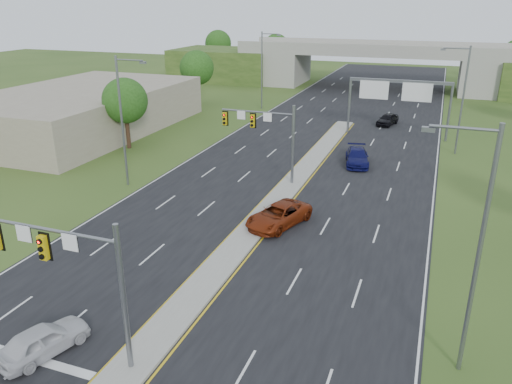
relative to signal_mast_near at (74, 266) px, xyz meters
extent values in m
plane|color=#2F4A1A|center=(2.26, 0.07, -4.73)|extent=(240.00, 240.00, 0.00)
cube|color=black|center=(2.26, 35.07, -4.72)|extent=(24.00, 160.00, 0.02)
cube|color=gray|center=(2.26, 23.07, -4.63)|extent=(2.00, 54.00, 0.16)
cube|color=gold|center=(1.11, 23.07, -4.70)|extent=(0.12, 54.00, 0.01)
cube|color=gold|center=(3.41, 23.07, -4.70)|extent=(0.12, 54.00, 0.01)
cube|color=silver|center=(-9.54, 35.07, -4.70)|extent=(0.12, 160.00, 0.01)
cube|color=silver|center=(14.06, 35.07, -4.70)|extent=(0.12, 160.00, 0.01)
cylinder|color=slate|center=(2.26, 0.07, -1.23)|extent=(0.24, 0.24, 7.00)
cylinder|color=slate|center=(-0.99, 0.07, 1.47)|extent=(6.50, 0.16, 0.16)
cube|color=gold|center=(-1.31, -0.18, 0.72)|extent=(0.35, 0.25, 1.10)
cube|color=black|center=(-1.31, -0.04, 0.72)|extent=(0.55, 0.04, 1.30)
sphere|color=#FF0C05|center=(-1.31, -0.31, 1.07)|extent=(0.20, 0.20, 0.20)
cube|color=white|center=(-2.42, -0.03, 1.12)|extent=(0.75, 0.04, 0.75)
cube|color=white|center=(-0.01, -0.03, 1.12)|extent=(0.75, 0.04, 0.75)
cylinder|color=slate|center=(2.26, 25.07, -1.23)|extent=(0.24, 0.24, 7.00)
cylinder|color=slate|center=(-0.99, 25.07, 1.47)|extent=(6.50, 0.16, 0.16)
cube|color=gold|center=(-1.31, 24.82, 0.72)|extent=(0.35, 0.25, 1.10)
cube|color=gold|center=(-3.91, 24.82, 0.72)|extent=(0.35, 0.25, 1.10)
cube|color=black|center=(-1.31, 24.96, 0.72)|extent=(0.55, 0.04, 1.30)
cube|color=black|center=(-3.91, 24.96, 0.72)|extent=(0.55, 0.04, 1.30)
sphere|color=#FF0C05|center=(-1.31, 24.69, 1.07)|extent=(0.20, 0.20, 0.20)
sphere|color=#FF0C05|center=(-3.91, 24.69, 1.07)|extent=(0.20, 0.20, 0.20)
cube|color=white|center=(-2.42, 24.97, 1.12)|extent=(0.75, 0.04, 0.75)
cube|color=white|center=(-0.01, 24.97, 1.12)|extent=(0.75, 0.04, 0.75)
cylinder|color=slate|center=(3.46, 45.07, -1.43)|extent=(0.28, 0.28, 6.60)
cylinder|color=slate|center=(14.76, 45.07, -1.43)|extent=(0.28, 0.28, 6.60)
cube|color=slate|center=(9.11, 45.07, 1.77)|extent=(11.50, 0.35, 0.35)
cube|color=#0D5F21|center=(6.26, 44.87, 0.67)|extent=(3.20, 0.08, 2.00)
cube|color=#0D5F21|center=(11.06, 44.87, 0.67)|extent=(3.20, 0.08, 2.00)
cube|color=silver|center=(6.26, 44.82, 0.67)|extent=(3.30, 0.03, 2.10)
cube|color=silver|center=(11.06, 44.82, 0.67)|extent=(3.30, 0.03, 2.10)
cube|color=gray|center=(-14.74, 80.07, -1.73)|extent=(6.00, 12.00, 6.00)
cube|color=gray|center=(19.26, 80.07, -1.73)|extent=(6.00, 12.00, 6.00)
cube|color=#2F4A1A|center=(-27.74, 80.07, -1.73)|extent=(20.00, 14.00, 6.00)
cube|color=gray|center=(2.26, 80.07, 1.87)|extent=(50.00, 12.00, 1.20)
cube|color=gray|center=(2.26, 74.27, 2.92)|extent=(50.00, 0.40, 0.90)
cube|color=gray|center=(2.26, 85.87, 2.92)|extent=(50.00, 0.40, 0.90)
cylinder|color=slate|center=(-11.24, 20.07, 0.77)|extent=(0.20, 0.20, 11.00)
cylinder|color=slate|center=(-9.99, 20.07, 5.97)|extent=(2.50, 0.12, 0.12)
cube|color=slate|center=(-8.74, 20.07, 5.82)|extent=(0.50, 0.25, 0.18)
cylinder|color=slate|center=(-11.24, 55.07, 0.77)|extent=(0.20, 0.20, 11.00)
cylinder|color=slate|center=(-9.99, 55.07, 5.97)|extent=(2.50, 0.12, 0.12)
cube|color=slate|center=(-8.74, 55.07, 5.82)|extent=(0.50, 0.25, 0.18)
cylinder|color=slate|center=(15.76, 5.07, 0.77)|extent=(0.20, 0.20, 11.00)
cylinder|color=slate|center=(14.51, 5.07, 5.97)|extent=(2.50, 0.12, 0.12)
cube|color=slate|center=(13.26, 5.07, 5.82)|extent=(0.50, 0.25, 0.18)
cylinder|color=slate|center=(15.76, 40.07, 0.77)|extent=(0.20, 0.20, 11.00)
cylinder|color=slate|center=(14.51, 40.07, 5.97)|extent=(2.50, 0.12, 0.12)
cube|color=slate|center=(13.26, 40.07, 5.82)|extent=(0.50, 0.25, 0.18)
cylinder|color=#382316|center=(-17.74, 30.07, -2.73)|extent=(0.44, 0.44, 4.00)
sphere|color=#1E4312|center=(-17.74, 30.07, 0.47)|extent=(4.80, 4.80, 4.80)
cylinder|color=#382316|center=(-21.74, 55.07, -2.60)|extent=(0.44, 0.44, 4.25)
sphere|color=#1E4312|center=(-21.74, 55.07, 0.80)|extent=(5.20, 5.20, 5.20)
cylinder|color=#382316|center=(-35.74, 94.07, -2.48)|extent=(0.44, 0.44, 4.50)
sphere|color=#1E4312|center=(-35.74, 94.07, 1.12)|extent=(6.00, 6.00, 6.00)
cylinder|color=#382316|center=(-21.74, 94.07, -2.60)|extent=(0.44, 0.44, 4.25)
sphere|color=#1E4312|center=(-21.74, 94.07, 0.80)|extent=(5.60, 5.60, 5.60)
cube|color=gray|center=(-27.74, 35.07, -2.23)|extent=(18.00, 30.00, 5.00)
imported|color=silver|center=(-2.03, -0.41, -3.98)|extent=(2.88, 4.56, 1.45)
imported|color=maroon|center=(3.76, 16.57, -3.94)|extent=(4.20, 6.05, 1.53)
imported|color=#0B0D44|center=(6.65, 32.75, -3.94)|extent=(3.15, 5.57, 1.52)
imported|color=black|center=(7.55, 50.83, -3.97)|extent=(2.80, 4.64, 1.48)
camera|label=1|loc=(13.50, -14.59, 10.42)|focal=35.00mm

